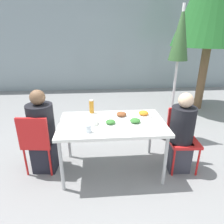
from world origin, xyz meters
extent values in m
plane|color=gray|center=(0.00, 0.00, 0.00)|extent=(24.00, 24.00, 0.00)
cube|color=#89999E|center=(0.00, 4.56, 1.50)|extent=(10.00, 0.20, 3.00)
cube|color=white|center=(0.00, 0.00, 0.74)|extent=(1.42, 0.85, 0.04)
cylinder|color=#B7B7B7|center=(-0.65, -0.36, 0.36)|extent=(0.04, 0.04, 0.72)
cylinder|color=#B7B7B7|center=(0.65, -0.36, 0.36)|extent=(0.04, 0.04, 0.72)
cylinder|color=#B7B7B7|center=(-0.65, 0.36, 0.36)|extent=(0.04, 0.04, 0.72)
cylinder|color=#B7B7B7|center=(0.65, 0.36, 0.36)|extent=(0.04, 0.04, 0.72)
cube|color=red|center=(-1.01, 0.11, 0.45)|extent=(0.44, 0.44, 0.04)
cube|color=red|center=(-1.03, -0.07, 0.68)|extent=(0.40, 0.08, 0.42)
cylinder|color=red|center=(-1.16, 0.30, 0.21)|extent=(0.03, 0.03, 0.43)
cylinder|color=red|center=(-0.82, 0.26, 0.21)|extent=(0.03, 0.03, 0.43)
cylinder|color=red|center=(-1.20, -0.04, 0.21)|extent=(0.03, 0.03, 0.43)
cylinder|color=red|center=(-0.86, -0.07, 0.21)|extent=(0.03, 0.03, 0.43)
cube|color=black|center=(-0.96, 0.11, 0.23)|extent=(0.35, 0.35, 0.47)
cylinder|color=black|center=(-0.96, 0.11, 0.73)|extent=(0.35, 0.35, 0.53)
sphere|color=brown|center=(-0.96, 0.11, 1.10)|extent=(0.20, 0.20, 0.20)
cube|color=red|center=(1.01, -0.05, 0.45)|extent=(0.42, 0.42, 0.04)
cube|color=red|center=(1.02, 0.13, 0.68)|extent=(0.40, 0.06, 0.42)
cylinder|color=red|center=(1.17, -0.23, 0.21)|extent=(0.03, 0.03, 0.43)
cylinder|color=red|center=(0.83, -0.21, 0.21)|extent=(0.03, 0.03, 0.43)
cylinder|color=red|center=(1.19, 0.11, 0.21)|extent=(0.03, 0.03, 0.43)
cylinder|color=red|center=(0.85, 0.13, 0.21)|extent=(0.03, 0.03, 0.43)
cube|color=#383842|center=(0.96, -0.05, 0.23)|extent=(0.31, 0.31, 0.47)
cylinder|color=black|center=(0.96, -0.05, 0.71)|extent=(0.33, 0.33, 0.50)
sphere|color=beige|center=(0.96, -0.05, 1.06)|extent=(0.20, 0.20, 0.20)
cylinder|color=#333333|center=(1.17, 0.88, 0.03)|extent=(0.36, 0.36, 0.05)
cylinder|color=#BCBCBC|center=(1.17, 0.88, 1.15)|extent=(0.04, 0.04, 2.29)
cone|color=#2D5128|center=(1.17, 0.88, 1.87)|extent=(0.32, 0.32, 0.85)
cylinder|color=white|center=(0.30, -0.06, 0.76)|extent=(0.25, 0.25, 0.01)
ellipsoid|color=#33702D|center=(0.30, -0.06, 0.80)|extent=(0.14, 0.14, 0.06)
cylinder|color=white|center=(0.15, 0.18, 0.76)|extent=(0.26, 0.26, 0.01)
ellipsoid|color=brown|center=(0.15, 0.18, 0.80)|extent=(0.14, 0.14, 0.06)
cylinder|color=white|center=(0.47, 0.20, 0.76)|extent=(0.26, 0.26, 0.01)
ellipsoid|color=orange|center=(0.47, 0.20, 0.80)|extent=(0.14, 0.14, 0.06)
cylinder|color=white|center=(-0.02, -0.07, 0.76)|extent=(0.23, 0.23, 0.01)
ellipsoid|color=#33702D|center=(-0.02, -0.07, 0.80)|extent=(0.13, 0.13, 0.05)
cylinder|color=#B7751E|center=(-0.28, 0.37, 0.85)|extent=(0.07, 0.07, 0.19)
cylinder|color=white|center=(-0.28, 0.37, 0.95)|extent=(0.05, 0.05, 0.02)
cylinder|color=silver|center=(-0.31, -0.26, 0.81)|extent=(0.08, 0.08, 0.10)
cylinder|color=white|center=(-0.26, -0.03, 0.79)|extent=(0.16, 0.16, 0.06)
cylinder|color=brown|center=(2.48, 2.40, 0.79)|extent=(0.20, 0.20, 1.57)
camera|label=1|loc=(-0.19, -2.42, 1.88)|focal=32.00mm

